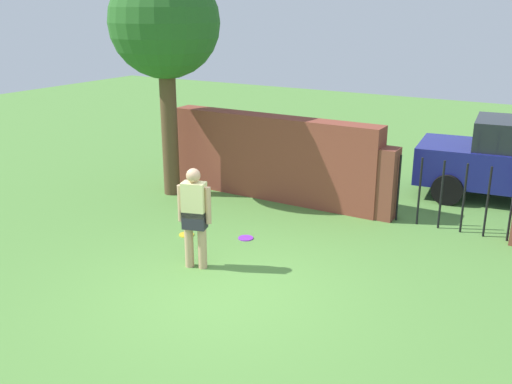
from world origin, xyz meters
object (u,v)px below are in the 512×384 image
object	(u,v)px
tree	(165,26)
frisbee_yellow	(187,235)
frisbee_purple	(246,238)
person	(195,214)

from	to	relation	value
tree	frisbee_yellow	world-z (taller)	tree
frisbee_yellow	frisbee_purple	world-z (taller)	same
tree	frisbee_purple	size ratio (longest dim) A/B	17.63
person	frisbee_yellow	world-z (taller)	person
frisbee_yellow	frisbee_purple	xyz separation A→B (m)	(1.00, 0.41, 0.00)
tree	frisbee_yellow	bearing A→B (deg)	-45.73
tree	person	size ratio (longest dim) A/B	2.94
frisbee_purple	frisbee_yellow	bearing A→B (deg)	-157.87
person	frisbee_yellow	bearing A→B (deg)	-62.47
tree	frisbee_purple	xyz separation A→B (m)	(2.77, -1.40, -3.56)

